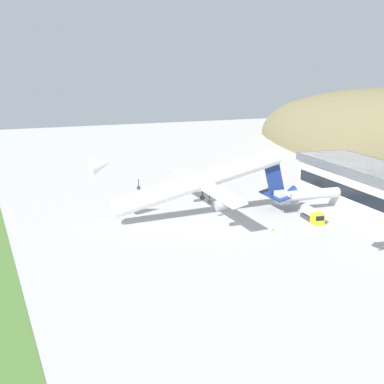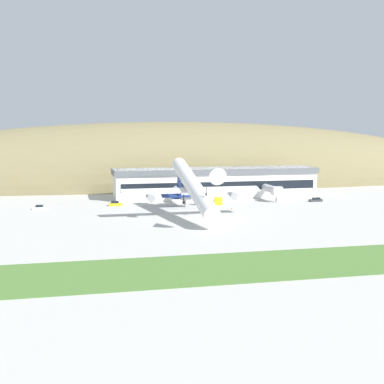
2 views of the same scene
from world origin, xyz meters
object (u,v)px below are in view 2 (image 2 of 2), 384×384
object	(u,v)px
cargo_airplane	(193,187)
traffic_cone_0	(232,209)
fuel_truck	(209,201)
jetway_1	(272,189)
terminal_building	(216,181)
service_car_0	(39,208)
jetway_0	(181,193)
service_car_2	(115,204)
service_car_1	(316,200)

from	to	relation	value
cargo_airplane	traffic_cone_0	bearing A→B (deg)	36.51
cargo_airplane	fuel_truck	world-z (taller)	cargo_airplane
jetway_1	fuel_truck	size ratio (longest dim) A/B	1.54
terminal_building	cargo_airplane	bearing A→B (deg)	-113.48
service_car_0	fuel_truck	size ratio (longest dim) A/B	0.48
service_car_0	cargo_airplane	bearing A→B (deg)	-30.27
jetway_0	cargo_airplane	bearing A→B (deg)	-94.98
service_car_0	service_car_2	xyz separation A→B (m)	(24.07, 3.07, 0.07)
jetway_0	jetway_1	size ratio (longest dim) A/B	1.33
jetway_0	jetway_1	world-z (taller)	same
jetway_1	fuel_truck	bearing A→B (deg)	-167.87
cargo_airplane	service_car_1	distance (m)	55.29
jetway_0	service_car_2	size ratio (longest dim) A/B	3.85
service_car_2	terminal_building	bearing A→B (deg)	21.05
jetway_0	cargo_airplane	xyz separation A→B (m)	(-2.30, -26.35, 4.66)
service_car_2	traffic_cone_0	xyz separation A→B (m)	(34.57, -17.26, -0.39)
fuel_truck	service_car_1	bearing A→B (deg)	-0.17
service_car_1	service_car_2	world-z (taller)	service_car_2
cargo_airplane	service_car_2	bearing A→B (deg)	124.34
jetway_1	fuel_truck	world-z (taller)	jetway_1
service_car_0	fuel_truck	distance (m)	54.60
service_car_2	service_car_1	bearing A→B (deg)	-4.30
service_car_2	cargo_airplane	bearing A→B (deg)	-55.66
traffic_cone_0	service_car_0	bearing A→B (deg)	166.40
service_car_0	service_car_1	size ratio (longest dim) A/B	0.92
service_car_0	service_car_2	bearing A→B (deg)	7.27
service_car_0	traffic_cone_0	size ratio (longest dim) A/B	7.05
jetway_0	service_car_0	bearing A→B (deg)	-178.80
terminal_building	cargo_airplane	distance (m)	47.12
terminal_building	traffic_cone_0	world-z (taller)	terminal_building
traffic_cone_0	cargo_airplane	bearing A→B (deg)	-143.49
cargo_airplane	traffic_cone_0	xyz separation A→B (m)	(15.13, 11.20, -8.38)
service_car_1	fuel_truck	world-z (taller)	fuel_truck
cargo_airplane	service_car_0	size ratio (longest dim) A/B	12.78
service_car_2	jetway_0	bearing A→B (deg)	-5.54
jetway_0	traffic_cone_0	bearing A→B (deg)	-49.74
cargo_airplane	fuel_truck	distance (m)	26.84
jetway_1	traffic_cone_0	bearing A→B (deg)	-139.28
service_car_2	traffic_cone_0	distance (m)	38.64
jetway_1	traffic_cone_0	xyz separation A→B (m)	(-20.23, -17.41, -3.71)
service_car_1	fuel_truck	bearing A→B (deg)	179.83
service_car_1	service_car_2	xyz separation A→B (m)	(-68.94, 5.19, 0.09)
jetway_0	cargo_airplane	world-z (taller)	cargo_airplane
jetway_0	terminal_building	bearing A→B (deg)	45.61
service_car_0	fuel_truck	xyz separation A→B (m)	(54.55, -2.01, 0.88)
service_car_1	service_car_0	bearing A→B (deg)	178.70
cargo_airplane	fuel_truck	xyz separation A→B (m)	(11.04, 23.38, -7.17)
terminal_building	fuel_truck	size ratio (longest dim) A/B	8.91
service_car_1	fuel_truck	xyz separation A→B (m)	(-38.45, 0.11, 0.90)
service_car_1	service_car_2	bearing A→B (deg)	175.70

